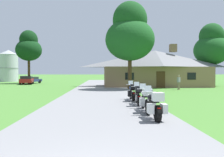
{
  "coord_description": "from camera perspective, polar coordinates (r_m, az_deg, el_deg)",
  "views": [
    {
      "loc": [
        0.03,
        -3.01,
        1.92
      ],
      "look_at": [
        0.98,
        17.94,
        1.41
      ],
      "focal_mm": 37.57,
      "sensor_mm": 36.0,
      "label": 1
    }
  ],
  "objects": [
    {
      "name": "bystander_gray_shirt_near_lodge",
      "position": [
        27.6,
        15.92,
        -0.67
      ],
      "size": [
        0.47,
        0.39,
        1.69
      ],
      "rotation": [
        0.0,
        0.0,
        3.75
      ],
      "color": "#75664C",
      "rests_on": "ground"
    },
    {
      "name": "tree_by_lodge_front",
      "position": [
        27.35,
        4.38,
        10.75
      ],
      "size": [
        5.63,
        5.63,
        10.07
      ],
      "color": "#422D19",
      "rests_on": "ground"
    },
    {
      "name": "tree_right_of_lodge",
      "position": [
        37.73,
        23.06,
        7.26
      ],
      "size": [
        5.11,
        5.11,
        9.2
      ],
      "color": "#422D19",
      "rests_on": "ground"
    },
    {
      "name": "parked_navy_sedan_far_left",
      "position": [
        44.47,
        -18.96,
        -0.33
      ],
      "size": [
        2.87,
        4.53,
        1.2
      ],
      "rotation": [
        0.0,
        0.0,
        -0.26
      ],
      "color": "navy",
      "rests_on": "ground"
    },
    {
      "name": "metal_silo_distant",
      "position": [
        56.14,
        -23.89,
        2.85
      ],
      "size": [
        4.13,
        4.13,
        6.91
      ],
      "color": "#B2B7BC",
      "rests_on": "ground"
    },
    {
      "name": "motorcycle_black_nearest_to_camera",
      "position": [
        9.52,
        10.22,
        -6.55
      ],
      "size": [
        0.76,
        2.08,
        1.3
      ],
      "rotation": [
        0.0,
        0.0,
        0.05
      ],
      "color": "black",
      "rests_on": "asphalt_driveway"
    },
    {
      "name": "tree_left_far",
      "position": [
        44.91,
        -19.6,
        7.2
      ],
      "size": [
        4.58,
        4.58,
        9.55
      ],
      "color": "#422D19",
      "rests_on": "ground"
    },
    {
      "name": "asphalt_driveway",
      "position": [
        21.1,
        -2.67,
        -3.75
      ],
      "size": [
        6.4,
        80.0,
        0.06
      ],
      "primitive_type": "cube",
      "color": "slate",
      "rests_on": "ground"
    },
    {
      "name": "ground_plane",
      "position": [
        23.09,
        -2.67,
        -3.37
      ],
      "size": [
        500.0,
        500.0,
        0.0
      ],
      "primitive_type": "plane",
      "color": "#42752D"
    },
    {
      "name": "motorcycle_white_second_in_row",
      "position": [
        11.48,
        8.28,
        -5.18
      ],
      "size": [
        0.73,
        2.08,
        1.3
      ],
      "rotation": [
        0.0,
        0.0,
        -0.02
      ],
      "color": "black",
      "rests_on": "asphalt_driveway"
    },
    {
      "name": "motorcycle_blue_farthest_in_row",
      "position": [
        15.74,
        5.03,
        -3.39
      ],
      "size": [
        0.72,
        2.08,
        1.3
      ],
      "rotation": [
        0.0,
        0.0,
        -0.0
      ],
      "color": "black",
      "rests_on": "asphalt_driveway"
    },
    {
      "name": "parked_red_suv_far_left",
      "position": [
        41.54,
        -20.01,
        -0.27
      ],
      "size": [
        2.64,
        4.86,
        1.4
      ],
      "rotation": [
        0.0,
        0.0,
        0.18
      ],
      "color": "maroon",
      "rests_on": "ground"
    },
    {
      "name": "stone_lodge",
      "position": [
        33.46,
        10.43,
        2.54
      ],
      "size": [
        15.06,
        6.8,
        5.95
      ],
      "color": "#896B4C",
      "rests_on": "ground"
    },
    {
      "name": "motorcycle_white_third_in_row",
      "position": [
        13.78,
        6.34,
        -4.03
      ],
      "size": [
        0.66,
        2.08,
        1.3
      ],
      "rotation": [
        0.0,
        0.0,
        -0.07
      ],
      "color": "black",
      "rests_on": "asphalt_driveway"
    }
  ]
}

